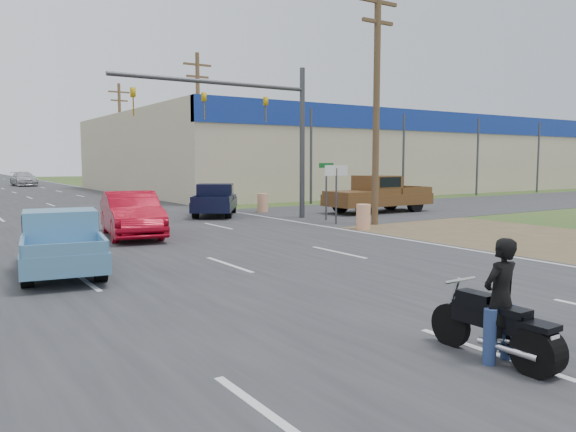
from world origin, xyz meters
TOP-DOWN VIEW (x-y plane):
  - ground at (0.00, 0.00)m, footprint 200.00×200.00m
  - main_road at (0.00, 40.00)m, footprint 15.00×180.00m
  - cross_road at (0.00, 18.00)m, footprint 120.00×10.00m
  - dirt_verge at (11.00, 10.00)m, footprint 8.00×18.00m
  - big_box_store at (32.00, 39.93)m, footprint 50.00×28.10m
  - utility_pole_1 at (9.50, 13.00)m, footprint 2.00×0.28m
  - utility_pole_2 at (9.50, 31.00)m, footprint 2.00×0.28m
  - utility_pole_3 at (9.50, 49.00)m, footprint 2.00×0.28m
  - tree_3 at (55.00, 70.00)m, footprint 8.40×8.40m
  - tree_5 at (30.00, 95.00)m, footprint 7.98×7.98m
  - barrel_0 at (8.00, 12.00)m, footprint 0.56×0.56m
  - barrel_1 at (8.40, 20.50)m, footprint 0.56×0.56m
  - lane_sign at (8.20, 14.00)m, footprint 1.20×0.08m
  - street_name_sign at (8.80, 15.50)m, footprint 0.80×0.08m
  - signal_mast at (5.82, 17.00)m, footprint 9.12×0.40m
  - red_convertible at (-0.38, 14.76)m, footprint 2.47×5.09m
  - motorcycle at (-0.20, -0.32)m, footprint 0.62×2.02m
  - rider at (-0.20, -0.28)m, footprint 0.58×0.38m
  - blue_pickup at (-3.81, 9.39)m, footprint 2.46×4.81m
  - navy_pickup at (5.59, 20.35)m, footprint 4.08×5.01m
  - brown_pickup at (13.33, 17.17)m, footprint 5.87×2.28m
  - distant_car_silver at (2.69, 61.66)m, footprint 2.38×5.36m

SIDE VIEW (x-z plane):
  - ground at x=0.00m, z-range 0.00..0.00m
  - dirt_verge at x=11.00m, z-range 0.00..0.01m
  - cross_road at x=0.00m, z-range 0.00..0.02m
  - main_road at x=0.00m, z-range 0.00..0.02m
  - motorcycle at x=-0.20m, z-range -0.06..0.97m
  - barrel_0 at x=8.00m, z-range 0.00..1.00m
  - barrel_1 at x=8.40m, z-range 0.00..1.00m
  - distant_car_silver at x=2.69m, z-range 0.00..1.53m
  - blue_pickup at x=-3.81m, z-range 0.01..1.53m
  - rider at x=-0.20m, z-range 0.00..1.59m
  - navy_pickup at x=5.59m, z-range 0.01..1.59m
  - red_convertible at x=-0.38m, z-range 0.00..1.61m
  - brown_pickup at x=13.33m, z-range 0.01..1.95m
  - street_name_sign at x=8.80m, z-range 0.30..2.91m
  - lane_sign at x=8.20m, z-range 0.64..3.16m
  - big_box_store at x=32.00m, z-range 0.01..6.61m
  - signal_mast at x=5.82m, z-range 1.30..8.30m
  - utility_pole_1 at x=9.50m, z-range 0.32..10.32m
  - utility_pole_2 at x=9.50m, z-range 0.32..10.32m
  - utility_pole_3 at x=9.50m, z-range 0.32..10.32m
  - tree_5 at x=30.00m, z-range 0.94..10.82m
  - tree_3 at x=55.00m, z-range 0.99..11.39m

